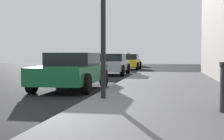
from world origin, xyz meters
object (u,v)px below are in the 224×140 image
car_green (72,71)px  car_silver (111,64)px  car_yellow (128,62)px  car_white (128,60)px

car_green → car_silver: 8.89m
car_silver → car_yellow: 7.83m
car_silver → car_yellow: size_ratio=1.00×
car_green → car_yellow: size_ratio=1.06×
car_silver → car_green: bearing=90.9°
car_green → car_yellow: 16.71m
car_green → car_yellow: same height
car_yellow → car_white: car_white is taller
car_silver → car_white: bearing=-86.8°
car_yellow → car_green: bearing=90.2°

